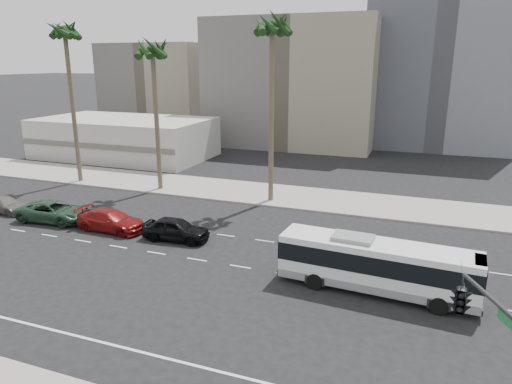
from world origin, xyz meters
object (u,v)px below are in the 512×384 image
at_px(traffic_signal, 467,311).
at_px(palm_mid, 153,54).
at_px(car_c, 54,211).
at_px(car_a, 176,229).
at_px(palm_near, 272,30).
at_px(car_b, 111,220).
at_px(car_d, 5,205).
at_px(city_bus, 376,264).
at_px(palm_far, 65,34).

xyz_separation_m(traffic_signal, palm_mid, (-25.57, 24.43, 7.46)).
bearing_deg(car_c, car_a, -95.47).
relative_size(traffic_signal, palm_near, 0.40).
xyz_separation_m(car_b, palm_near, (8.79, 11.15, 13.82)).
bearing_deg(car_c, car_d, 81.40).
relative_size(car_d, palm_near, 0.27).
height_order(car_d, palm_near, palm_near).
relative_size(traffic_signal, palm_mid, 0.45).
relative_size(car_c, palm_mid, 0.41).
bearing_deg(city_bus, palm_mid, 151.96).
distance_m(car_d, traffic_signal, 37.06).
bearing_deg(palm_mid, traffic_signal, -43.69).
bearing_deg(palm_mid, city_bus, -31.94).
bearing_deg(palm_far, traffic_signal, -34.56).
relative_size(palm_near, palm_far, 1.00).
relative_size(car_d, palm_far, 0.27).
xyz_separation_m(city_bus, car_b, (-19.55, 2.78, -0.82)).
bearing_deg(car_a, palm_near, -20.37).
relative_size(car_c, palm_near, 0.36).
bearing_deg(palm_mid, car_c, -104.97).
relative_size(car_b, palm_mid, 0.38).
distance_m(car_c, palm_far, 18.61).
relative_size(palm_mid, palm_far, 0.88).
height_order(car_c, palm_far, palm_far).
relative_size(city_bus, palm_far, 0.67).
distance_m(palm_near, palm_mid, 11.52).
distance_m(car_c, traffic_signal, 31.86).
bearing_deg(city_bus, car_b, 175.80).
bearing_deg(car_b, palm_far, 49.95).
distance_m(city_bus, palm_near, 21.88).
height_order(city_bus, palm_near, palm_near).
relative_size(car_a, palm_mid, 0.34).
bearing_deg(car_a, car_d, 84.37).
bearing_deg(car_b, city_bus, -96.49).
height_order(car_c, car_d, car_c).
bearing_deg(traffic_signal, palm_near, 95.33).
distance_m(city_bus, palm_far, 36.75).
bearing_deg(palm_mid, car_a, -53.73).
distance_m(car_b, palm_near, 19.81).
height_order(car_a, palm_near, palm_near).
bearing_deg(traffic_signal, car_a, 117.82).
bearing_deg(palm_near, palm_mid, -179.34).
relative_size(city_bus, car_c, 1.86).
distance_m(car_a, palm_mid, 18.18).
xyz_separation_m(car_b, car_d, (-11.04, 0.49, -0.14)).
bearing_deg(car_b, traffic_signal, -118.65).
bearing_deg(palm_near, car_d, -151.74).
height_order(car_b, car_c, car_c).
relative_size(city_bus, traffic_signal, 1.68).
relative_size(car_c, traffic_signal, 0.90).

